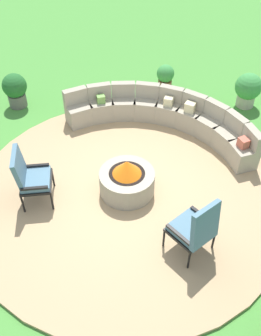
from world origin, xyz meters
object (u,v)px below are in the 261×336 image
Objects in this scene: potted_plant_0 at (15,89)px; potted_plant_1 at (248,89)px; lounge_chair_front_left at (30,176)px; lounge_chair_front_right at (196,228)px; fire_pit at (127,180)px; curved_stone_bench at (164,117)px; potted_plant_3 at (165,77)px.

potted_plant_1 is (5.13, 1.70, -0.00)m from potted_plant_0.
lounge_chair_front_left is 5.42m from potted_plant_1.
lounge_chair_front_left reaches higher than potted_plant_0.
lounge_chair_front_left is 2.92m from lounge_chair_front_right.
lounge_chair_front_left is 0.98× the size of lounge_chair_front_right.
fire_pit is 2.03m from curved_stone_bench.
fire_pit is at bearing -94.30° from curved_stone_bench.
curved_stone_bench is (0.15, 2.02, 0.03)m from fire_pit.
potted_plant_3 is (3.14, 1.73, -0.06)m from potted_plant_0.
curved_stone_bench reaches higher than potted_plant_0.
lounge_chair_front_right reaches higher than potted_plant_3.
lounge_chair_front_left reaches higher than curved_stone_bench.
curved_stone_bench is 2.25m from potted_plant_1.
potted_plant_1 is at bearing 45.14° from curved_stone_bench.
potted_plant_1 is 1.98m from potted_plant_3.
curved_stone_bench reaches higher than fire_pit.
potted_plant_0 is at bearing 90.08° from lounge_chair_front_right.
lounge_chair_front_left is 4.54m from potted_plant_3.
fire_pit is 1.22× the size of potted_plant_0.
potted_plant_1 reaches higher than potted_plant_0.
fire_pit is 1.70m from lounge_chair_front_right.
fire_pit reaches higher than potted_plant_3.
lounge_chair_front_left is at bearing 116.58° from lounge_chair_front_right.
potted_plant_1 is at bearing 18.38° from potted_plant_0.
fire_pit is 0.90× the size of lounge_chair_front_right.
lounge_chair_front_right reaches higher than potted_plant_1.
potted_plant_1 reaches higher than fire_pit.
lounge_chair_front_right reaches higher than potted_plant_0.
lounge_chair_front_right is at bearing -66.96° from curved_stone_bench.
lounge_chair_front_right is at bearing -70.18° from potted_plant_3.
lounge_chair_front_left is at bearing -106.30° from potted_plant_3.
curved_stone_bench is 5.15× the size of potted_plant_1.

